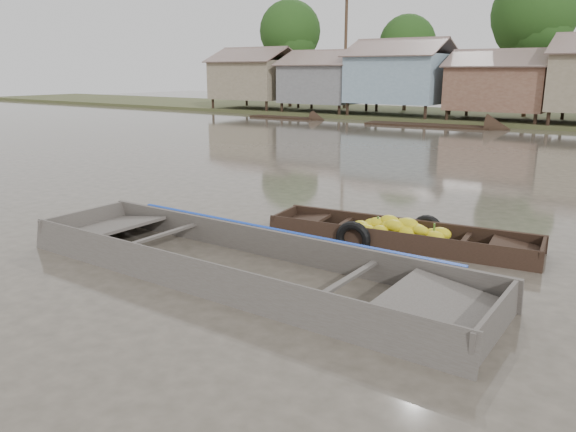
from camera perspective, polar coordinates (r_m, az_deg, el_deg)
The scene contains 3 objects.
ground at distance 9.84m, azimuth -1.56°, elevation -5.05°, with size 120.00×120.00×0.00m, color #464036.
banana_boat at distance 11.30m, azimuth 10.92°, elevation -1.95°, with size 5.37×1.88×0.75m.
viewer_boat at distance 9.38m, azimuth -4.58°, elevation -5.58°, with size 8.42×2.27×0.68m.
Camera 1 is at (5.44, -7.50, 3.32)m, focal length 35.00 mm.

